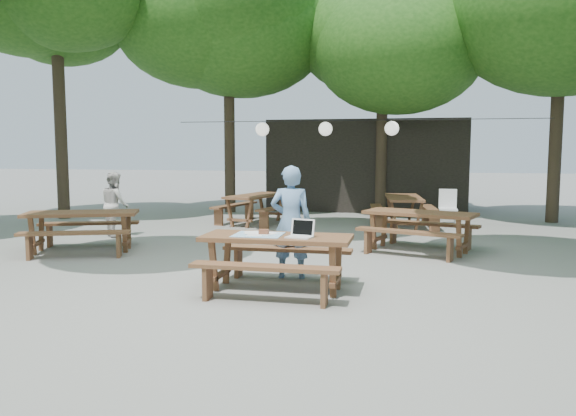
# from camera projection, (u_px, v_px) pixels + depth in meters

# --- Properties ---
(ground) EXTENTS (80.00, 80.00, 0.00)m
(ground) POSITION_uv_depth(u_px,v_px,m) (275.00, 281.00, 8.11)
(ground) COLOR slate
(ground) RESTS_ON ground
(pavilion) EXTENTS (6.00, 3.00, 2.80)m
(pavilion) POSITION_uv_depth(u_px,v_px,m) (368.00, 165.00, 18.05)
(pavilion) COLOR black
(pavilion) RESTS_ON ground
(main_picnic_table) EXTENTS (2.00, 1.58, 0.75)m
(main_picnic_table) POSITION_uv_depth(u_px,v_px,m) (277.00, 262.00, 7.58)
(main_picnic_table) COLOR brown
(main_picnic_table) RESTS_ON ground
(picnic_table_nw) EXTENTS (2.34, 2.15, 0.75)m
(picnic_table_nw) POSITION_uv_depth(u_px,v_px,m) (82.00, 231.00, 10.42)
(picnic_table_nw) COLOR brown
(picnic_table_nw) RESTS_ON ground
(picnic_table_ne) EXTENTS (2.31, 2.10, 0.75)m
(picnic_table_ne) POSITION_uv_depth(u_px,v_px,m) (419.00, 231.00, 10.44)
(picnic_table_ne) COLOR brown
(picnic_table_ne) RESTS_ON ground
(picnic_table_far_w) EXTENTS (2.00, 2.23, 0.75)m
(picnic_table_far_w) POSITION_uv_depth(u_px,v_px,m) (256.00, 209.00, 14.37)
(picnic_table_far_w) COLOR brown
(picnic_table_far_w) RESTS_ON ground
(picnic_table_far_e) EXTENTS (1.76, 2.07, 0.75)m
(picnic_table_far_e) POSITION_uv_depth(u_px,v_px,m) (403.00, 211.00, 13.79)
(picnic_table_far_e) COLOR brown
(picnic_table_far_e) RESTS_ON ground
(woman) EXTENTS (0.64, 0.45, 1.67)m
(woman) POSITION_uv_depth(u_px,v_px,m) (291.00, 222.00, 8.28)
(woman) COLOR #6C96C6
(woman) RESTS_ON ground
(second_person) EXTENTS (0.87, 0.87, 1.42)m
(second_person) POSITION_uv_depth(u_px,v_px,m) (115.00, 204.00, 12.28)
(second_person) COLOR silver
(second_person) RESTS_ON ground
(plastic_chair) EXTENTS (0.45, 0.45, 0.90)m
(plastic_chair) POSITION_uv_depth(u_px,v_px,m) (448.00, 215.00, 14.11)
(plastic_chair) COLOR white
(plastic_chair) RESTS_ON ground
(laptop) EXTENTS (0.38, 0.33, 0.24)m
(laptop) POSITION_uv_depth(u_px,v_px,m) (301.00, 233.00, 7.37)
(laptop) COLOR white
(laptop) RESTS_ON main_picnic_table
(tabletop_clutter) EXTENTS (0.66, 0.56, 0.08)m
(tabletop_clutter) POSITION_uv_depth(u_px,v_px,m) (259.00, 234.00, 7.60)
(tabletop_clutter) COLOR #3D95D0
(tabletop_clutter) RESTS_ON main_picnic_table
(paper_lanterns) EXTENTS (9.00, 0.34, 0.38)m
(paper_lanterns) POSITION_uv_depth(u_px,v_px,m) (326.00, 129.00, 13.73)
(paper_lanterns) COLOR black
(paper_lanterns) RESTS_ON ground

